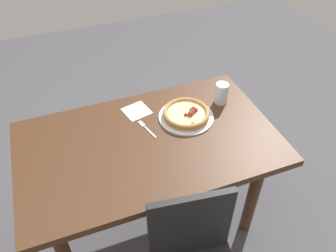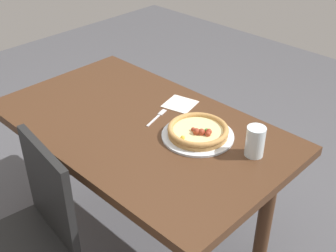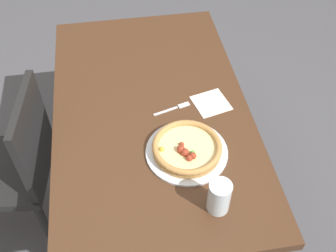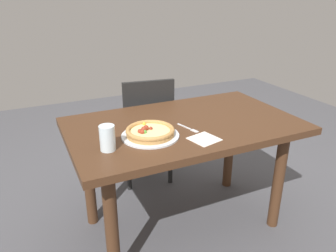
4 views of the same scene
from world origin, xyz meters
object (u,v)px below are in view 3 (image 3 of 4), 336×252
dining_table (152,125)px  napkin (211,103)px  chair_near (16,165)px  drinking_glass (219,197)px  plate (187,152)px  pizza (187,148)px  fork (175,108)px

dining_table → napkin: bearing=87.3°
chair_near → drinking_glass: chair_near is taller
dining_table → plate: plate is taller
pizza → napkin: 0.29m
drinking_glass → plate: bearing=-166.7°
plate → napkin: bearing=148.1°
pizza → napkin: pizza is taller
plate → napkin: (-0.25, 0.15, -0.00)m
chair_near → fork: size_ratio=5.38×
dining_table → pizza: (0.26, 0.10, 0.13)m
chair_near → plate: bearing=-101.5°
drinking_glass → dining_table: bearing=-162.3°
chair_near → plate: chair_near is taller
chair_near → dining_table: bearing=-81.6°
pizza → fork: pizza is taller
plate → fork: bearing=-179.0°
plate → drinking_glass: bearing=13.3°
fork → drinking_glass: drinking_glass is taller
napkin → drinking_glass: bearing=-10.8°
fork → napkin: bearing=-13.9°
plate → pizza: (0.00, -0.00, 0.03)m
dining_table → drinking_glass: drinking_glass is taller
dining_table → pizza: size_ratio=5.19×
dining_table → fork: 0.15m
fork → napkin: (-0.01, 0.16, -0.00)m
chair_near → napkin: chair_near is taller
plate → pizza: size_ratio=1.19×
plate → dining_table: bearing=-158.4°
pizza → fork: 0.24m
chair_near → pizza: size_ratio=3.32×
dining_table → fork: fork is taller
pizza → drinking_glass: 0.26m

